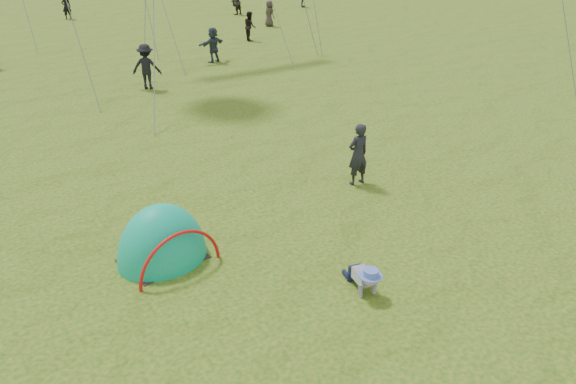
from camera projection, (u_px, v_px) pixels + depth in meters
ground at (388, 279)px, 10.62m from camera, size 140.00×140.00×0.00m
crawling_toddler at (364, 277)px, 10.17m from camera, size 0.70×0.87×0.59m
popup_tent at (163, 259)px, 11.25m from camera, size 2.05×1.77×2.39m
standing_adult at (358, 154)px, 14.14m from camera, size 0.60×0.40×1.62m
crowd_person_3 at (146, 67)px, 22.33m from camera, size 1.32×1.19×1.78m
crowd_person_4 at (269, 14)px, 35.84m from camera, size 0.61×0.84×1.59m
crowd_person_5 at (213, 45)px, 26.66m from camera, size 1.59×0.89×1.63m
crowd_person_7 at (250, 26)px, 31.53m from camera, size 0.82×0.93×1.60m
crowd_person_12 at (66, 7)px, 38.49m from camera, size 0.61×0.40×1.66m
crowd_person_13 at (236, 2)px, 40.31m from camera, size 1.04×0.91×1.80m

